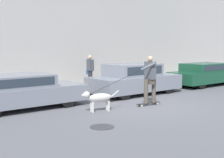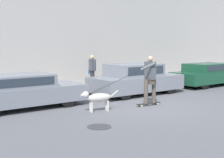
# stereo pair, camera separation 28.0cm
# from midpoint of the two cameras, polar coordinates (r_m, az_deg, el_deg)

# --- Properties ---
(ground_plane) EXTENTS (36.00, 36.00, 0.00)m
(ground_plane) POSITION_cam_midpoint_polar(r_m,az_deg,el_deg) (11.37, 5.82, -4.85)
(ground_plane) COLOR slate
(back_wall) EXTENTS (32.00, 0.30, 5.78)m
(back_wall) POSITION_cam_midpoint_polar(r_m,az_deg,el_deg) (15.96, -8.69, 8.77)
(back_wall) COLOR #B2ADA8
(back_wall) RESTS_ON ground_plane
(sidewalk_curb) EXTENTS (30.00, 2.45, 0.14)m
(sidewalk_curb) POSITION_cam_midpoint_polar(r_m,az_deg,el_deg) (14.89, -5.96, -1.90)
(sidewalk_curb) COLOR #A39E93
(sidewalk_curb) RESTS_ON ground_plane
(parked_car_0) EXTENTS (4.32, 1.95, 1.18)m
(parked_car_0) POSITION_cam_midpoint_polar(r_m,az_deg,el_deg) (11.16, -16.93, -2.23)
(parked_car_0) COLOR black
(parked_car_0) RESTS_ON ground_plane
(parked_car_1) EXTENTS (4.30, 1.89, 1.36)m
(parked_car_1) POSITION_cam_midpoint_polar(r_m,az_deg,el_deg) (13.76, 3.53, -0.10)
(parked_car_1) COLOR black
(parked_car_1) RESTS_ON ground_plane
(parked_car_2) EXTENTS (4.54, 1.78, 1.20)m
(parked_car_2) POSITION_cam_midpoint_polar(r_m,az_deg,el_deg) (17.48, 16.27, 0.86)
(parked_car_2) COLOR black
(parked_car_2) RESTS_ON ground_plane
(dog) EXTENTS (1.30, 0.44, 0.70)m
(dog) POSITION_cam_midpoint_polar(r_m,az_deg,el_deg) (10.24, -3.32, -3.46)
(dog) COLOR beige
(dog) RESTS_ON ground_plane
(skateboarder) EXTENTS (2.97, 0.64, 1.79)m
(skateboarder) POSITION_cam_midpoint_polar(r_m,az_deg,el_deg) (11.28, 6.20, 0.29)
(skateboarder) COLOR beige
(skateboarder) RESTS_ON ground_plane
(pedestrian_with_bag) EXTENTS (0.25, 0.66, 1.55)m
(pedestrian_with_bag) POSITION_cam_midpoint_polar(r_m,az_deg,el_deg) (15.46, -4.56, 1.87)
(pedestrian_with_bag) COLOR #28282D
(pedestrian_with_bag) RESTS_ON sidewalk_curb
(manhole_cover) EXTENTS (0.66, 0.66, 0.01)m
(manhole_cover) POSITION_cam_midpoint_polar(r_m,az_deg,el_deg) (8.44, -2.79, -8.74)
(manhole_cover) COLOR #38383D
(manhole_cover) RESTS_ON ground_plane
(fire_hydrant) EXTENTS (0.18, 0.18, 0.72)m
(fire_hydrant) POSITION_cam_midpoint_polar(r_m,az_deg,el_deg) (16.13, 8.78, -0.20)
(fire_hydrant) COLOR #4C5156
(fire_hydrant) RESTS_ON ground_plane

